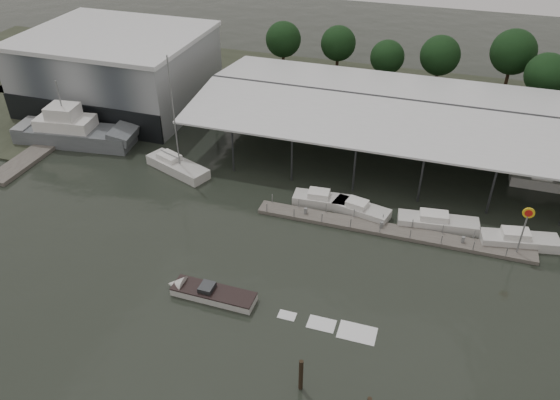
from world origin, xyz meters
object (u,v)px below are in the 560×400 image
(white_sailboat, at_px, (177,166))
(speedboat_underway, at_px, (207,292))
(grey_trawler, at_px, (75,132))
(shell_fuel_sign, at_px, (526,222))

(white_sailboat, distance_m, speedboat_underway, 22.19)
(grey_trawler, relative_size, speedboat_underway, 0.85)
(grey_trawler, bearing_deg, white_sailboat, -16.09)
(shell_fuel_sign, relative_size, grey_trawler, 0.34)
(white_sailboat, bearing_deg, speedboat_underway, -34.94)
(shell_fuel_sign, distance_m, white_sailboat, 38.60)
(speedboat_underway, bearing_deg, white_sailboat, -55.82)
(grey_trawler, bearing_deg, speedboat_underway, -44.27)
(white_sailboat, bearing_deg, grey_trawler, -166.98)
(shell_fuel_sign, bearing_deg, grey_trawler, 172.82)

